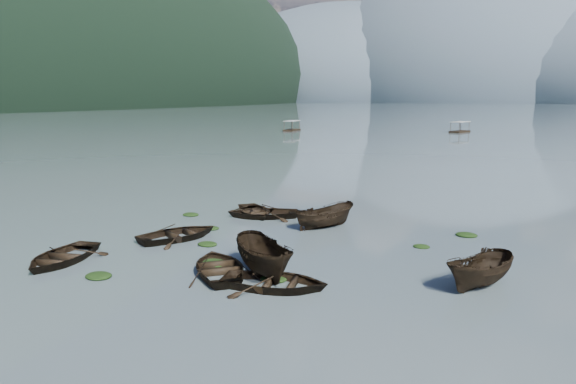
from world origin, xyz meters
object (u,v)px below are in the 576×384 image
at_px(rowboat_0, 62,262).
at_px(rowboat_3, 220,273).
at_px(pontoon_centre, 460,132).
at_px(pontoon_left, 292,131).

distance_m(rowboat_0, rowboat_3, 8.09).
relative_size(rowboat_0, rowboat_3, 1.01).
distance_m(rowboat_3, pontoon_centre, 102.82).
height_order(rowboat_0, rowboat_3, rowboat_0).
bearing_deg(rowboat_0, pontoon_centre, 75.22).
xyz_separation_m(rowboat_3, pontoon_centre, (1.62, 102.81, 0.00)).
height_order(rowboat_3, pontoon_left, pontoon_left).
bearing_deg(pontoon_left, rowboat_0, -77.75).
bearing_deg(pontoon_left, rowboat_3, -73.08).
bearing_deg(rowboat_0, pontoon_left, 96.59).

